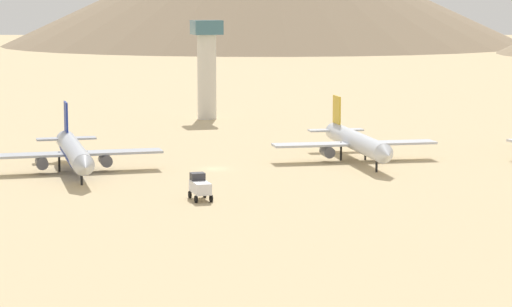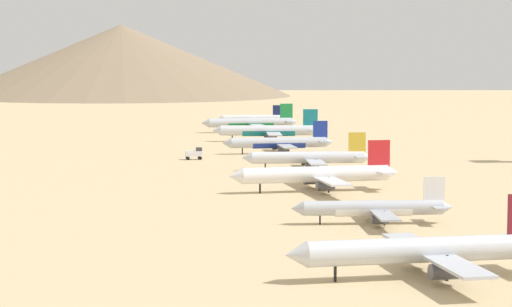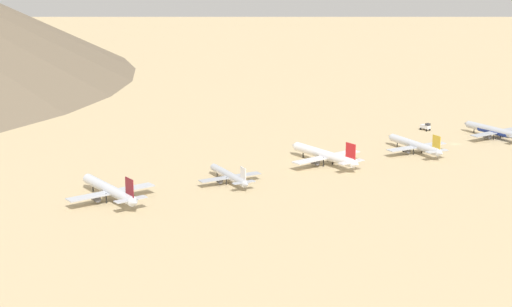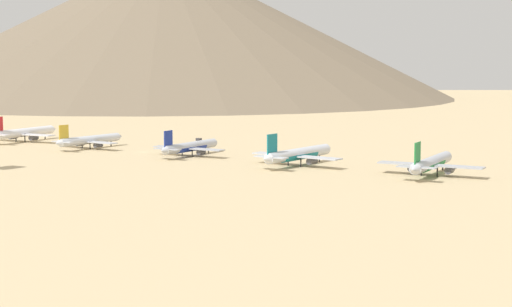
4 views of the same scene
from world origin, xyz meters
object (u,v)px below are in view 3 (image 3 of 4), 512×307
at_px(parked_jet_6, 229,176).
at_px(parked_jet_5, 325,155).
at_px(parked_jet_7, 110,190).
at_px(parked_jet_3, 494,131).
at_px(parked_jet_4, 415,145).
at_px(service_truck, 426,126).

bearing_deg(parked_jet_6, parked_jet_5, -88.72).
bearing_deg(parked_jet_7, parked_jet_3, -93.27).
height_order(parked_jet_4, parked_jet_6, parked_jet_4).
relative_size(parked_jet_3, parked_jet_4, 1.00).
height_order(parked_jet_4, parked_jet_5, parked_jet_5).
bearing_deg(service_truck, parked_jet_6, 100.43).
distance_m(parked_jet_4, service_truck, 47.37).
xyz_separation_m(parked_jet_6, parked_jet_7, (4.99, 49.28, 1.03)).
distance_m(parked_jet_3, service_truck, 34.45).
relative_size(parked_jet_4, parked_jet_7, 0.90).
xyz_separation_m(parked_jet_5, parked_jet_6, (-1.10, 49.40, -1.07)).
bearing_deg(parked_jet_6, service_truck, -79.57).
bearing_deg(parked_jet_7, parked_jet_6, -95.78).
xyz_separation_m(parked_jet_4, parked_jet_7, (11.13, 144.82, 0.43)).
xyz_separation_m(parked_jet_3, service_truck, (30.54, 15.84, -1.63)).
bearing_deg(parked_jet_6, parked_jet_4, -93.68).
bearing_deg(parked_jet_4, service_truck, -50.04).
bearing_deg(parked_jet_5, parked_jet_7, 87.74).
height_order(parked_jet_5, service_truck, parked_jet_5).
xyz_separation_m(parked_jet_4, parked_jet_6, (6.14, 95.54, -0.60)).
xyz_separation_m(parked_jet_3, parked_jet_5, (7.38, 98.27, 0.50)).
height_order(parked_jet_3, parked_jet_7, parked_jet_7).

